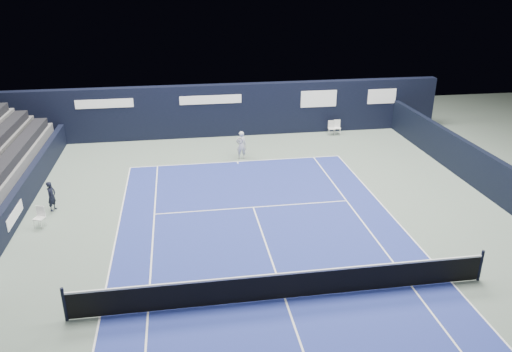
{
  "coord_description": "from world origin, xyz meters",
  "views": [
    {
      "loc": [
        -2.86,
        -12.34,
        9.34
      ],
      "look_at": [
        0.17,
        6.72,
        1.3
      ],
      "focal_mm": 35.0,
      "sensor_mm": 36.0,
      "label": 1
    }
  ],
  "objects_px": {
    "line_judge_chair": "(40,215)",
    "tennis_net": "(285,285)",
    "folding_chair_back_a": "(331,127)",
    "tennis_player": "(241,145)",
    "folding_chair_back_b": "(337,126)"
  },
  "relations": [
    {
      "from": "tennis_player",
      "to": "line_judge_chair",
      "type": "bearing_deg",
      "value": -144.18
    },
    {
      "from": "line_judge_chair",
      "to": "tennis_net",
      "type": "xyz_separation_m",
      "value": [
        8.45,
        -6.06,
        0.03
      ]
    },
    {
      "from": "folding_chair_back_a",
      "to": "tennis_net",
      "type": "relative_size",
      "value": 0.07
    },
    {
      "from": "tennis_net",
      "to": "tennis_player",
      "type": "distance_m",
      "value": 12.36
    },
    {
      "from": "folding_chair_back_b",
      "to": "line_judge_chair",
      "type": "bearing_deg",
      "value": -140.6
    },
    {
      "from": "folding_chair_back_a",
      "to": "folding_chair_back_b",
      "type": "height_order",
      "value": "folding_chair_back_b"
    },
    {
      "from": "folding_chair_back_a",
      "to": "line_judge_chair",
      "type": "bearing_deg",
      "value": -141.55
    },
    {
      "from": "folding_chair_back_a",
      "to": "line_judge_chair",
      "type": "relative_size",
      "value": 1.05
    },
    {
      "from": "folding_chair_back_b",
      "to": "tennis_net",
      "type": "distance_m",
      "value": 16.94
    },
    {
      "from": "tennis_net",
      "to": "tennis_player",
      "type": "xyz_separation_m",
      "value": [
        0.28,
        12.36,
        0.24
      ]
    },
    {
      "from": "line_judge_chair",
      "to": "tennis_net",
      "type": "bearing_deg",
      "value": -16.13
    },
    {
      "from": "folding_chair_back_a",
      "to": "line_judge_chair",
      "type": "height_order",
      "value": "folding_chair_back_a"
    },
    {
      "from": "folding_chair_back_a",
      "to": "tennis_net",
      "type": "distance_m",
      "value": 16.72
    },
    {
      "from": "folding_chair_back_a",
      "to": "tennis_player",
      "type": "distance_m",
      "value": 6.72
    },
    {
      "from": "line_judge_chair",
      "to": "tennis_net",
      "type": "relative_size",
      "value": 0.07
    }
  ]
}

